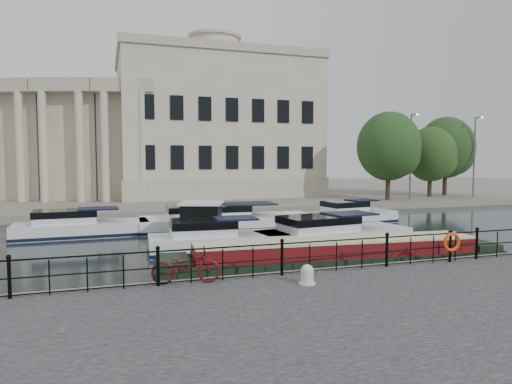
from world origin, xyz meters
TOP-DOWN VIEW (x-y plane):
  - ground_plane at (0.00, 0.00)m, footprint 160.00×160.00m
  - far_bank at (0.00, 39.00)m, footprint 120.00×42.00m
  - railing at (0.00, -2.25)m, footprint 24.14×0.14m
  - civic_building at (-1.00, 34.71)m, footprint 53.55×31.84m
  - lamp_posts at (26.00, 20.70)m, footprint 8.24×1.55m
  - bicycle at (-3.15, -2.23)m, footprint 2.19×1.03m
  - mooring_bollard at (0.36, -3.45)m, footprint 0.54×0.54m
  - life_ring_post at (6.67, -2.42)m, footprint 0.72×0.19m
  - narrowboat at (3.31, 0.08)m, footprint 14.49×3.06m
  - harbour_hut at (-0.67, 7.69)m, footprint 3.60×3.31m
  - cabin_cruisers at (1.87, 9.13)m, footprint 24.26×10.73m
  - trees at (25.04, 22.45)m, footprint 15.09×8.96m

SIDE VIEW (x-z plane):
  - ground_plane at x=0.00m, z-range 0.00..0.00m
  - far_bank at x=0.00m, z-range 0.00..0.55m
  - narrowboat at x=3.31m, z-range -0.40..1.13m
  - cabin_cruisers at x=1.87m, z-range -0.63..1.36m
  - mooring_bollard at x=0.36m, z-range 0.53..1.13m
  - harbour_hut at x=-0.67m, z-range -0.14..2.04m
  - bicycle at x=-3.15m, z-range 0.55..1.66m
  - railing at x=0.00m, z-range 0.59..1.81m
  - life_ring_post at x=6.67m, z-range 0.70..1.88m
  - lamp_posts at x=26.00m, z-range 0.76..8.83m
  - trees at x=25.04m, z-range 1.06..9.40m
  - civic_building at x=-1.00m, z-range -1.39..15.46m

